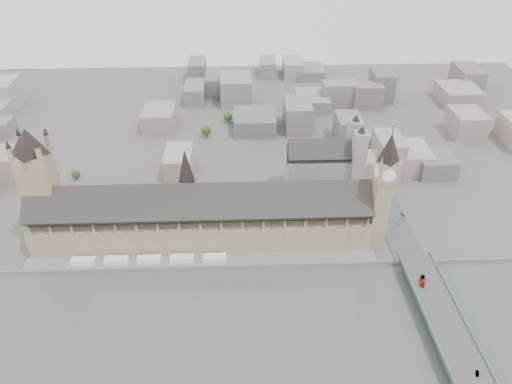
{
  "coord_description": "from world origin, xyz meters",
  "views": [
    {
      "loc": [
        30.4,
        -302.31,
        254.87
      ],
      "look_at": [
        43.59,
        34.28,
        36.71
      ],
      "focal_mm": 35.0,
      "sensor_mm": 36.0,
      "label": 1
    }
  ],
  "objects_px": {
    "westminster_bridge": "(447,332)",
    "red_bus_north": "(423,281)",
    "elizabeth_tower": "(384,184)",
    "westminster_abbey": "(326,165)",
    "car_silver": "(477,373)",
    "victoria_tower": "(39,182)",
    "palace_of_westminster": "(202,218)",
    "car_approach": "(403,215)"
  },
  "relations": [
    {
      "from": "westminster_abbey",
      "to": "car_silver",
      "type": "bearing_deg",
      "value": -76.04
    },
    {
      "from": "victoria_tower",
      "to": "westminster_abbey",
      "type": "distance_m",
      "value": 244.79
    },
    {
      "from": "red_bus_north",
      "to": "westminster_abbey",
      "type": "bearing_deg",
      "value": 127.46
    },
    {
      "from": "westminster_abbey",
      "to": "red_bus_north",
      "type": "xyz_separation_m",
      "value": [
        46.88,
        -141.89,
        -13.28
      ]
    },
    {
      "from": "car_approach",
      "to": "car_silver",
      "type": "bearing_deg",
      "value": -107.3
    },
    {
      "from": "elizabeth_tower",
      "to": "red_bus_north",
      "type": "xyz_separation_m",
      "value": [
        19.8,
        -54.89,
        -46.28
      ]
    },
    {
      "from": "westminster_bridge",
      "to": "red_bus_north",
      "type": "xyz_separation_m",
      "value": [
        -4.2,
        40.61,
        6.68
      ]
    },
    {
      "from": "elizabeth_tower",
      "to": "car_approach",
      "type": "bearing_deg",
      "value": 40.9
    },
    {
      "from": "westminster_abbey",
      "to": "palace_of_westminster",
      "type": "bearing_deg",
      "value": -145.83
    },
    {
      "from": "victoria_tower",
      "to": "westminster_abbey",
      "type": "relative_size",
      "value": 1.47
    },
    {
      "from": "victoria_tower",
      "to": "westminster_abbey",
      "type": "bearing_deg",
      "value": 16.5
    },
    {
      "from": "palace_of_westminster",
      "to": "elizabeth_tower",
      "type": "height_order",
      "value": "elizabeth_tower"
    },
    {
      "from": "westminster_bridge",
      "to": "car_approach",
      "type": "height_order",
      "value": "car_approach"
    },
    {
      "from": "victoria_tower",
      "to": "westminster_abbey",
      "type": "xyz_separation_m",
      "value": [
        232.92,
        69.0,
        -30.12
      ]
    },
    {
      "from": "victoria_tower",
      "to": "elizabeth_tower",
      "type": "bearing_deg",
      "value": -3.96
    },
    {
      "from": "elizabeth_tower",
      "to": "car_approach",
      "type": "xyz_separation_m",
      "value": [
        29.33,
        25.41,
        -47.04
      ]
    },
    {
      "from": "elizabeth_tower",
      "to": "westminster_abbey",
      "type": "height_order",
      "value": "elizabeth_tower"
    },
    {
      "from": "elizabeth_tower",
      "to": "car_silver",
      "type": "distance_m",
      "value": 142.13
    },
    {
      "from": "westminster_abbey",
      "to": "car_approach",
      "type": "height_order",
      "value": "westminster_abbey"
    },
    {
      "from": "victoria_tower",
      "to": "red_bus_north",
      "type": "xyz_separation_m",
      "value": [
        279.8,
        -72.89,
        -43.4
      ]
    },
    {
      "from": "westminster_abbey",
      "to": "red_bus_north",
      "type": "distance_m",
      "value": 150.03
    },
    {
      "from": "elizabeth_tower",
      "to": "victoria_tower",
      "type": "bearing_deg",
      "value": 176.04
    },
    {
      "from": "elizabeth_tower",
      "to": "westminster_bridge",
      "type": "relative_size",
      "value": 0.33
    },
    {
      "from": "car_silver",
      "to": "elizabeth_tower",
      "type": "bearing_deg",
      "value": 123.03
    },
    {
      "from": "westminster_bridge",
      "to": "elizabeth_tower",
      "type": "bearing_deg",
      "value": 104.11
    },
    {
      "from": "palace_of_westminster",
      "to": "elizabeth_tower",
      "type": "bearing_deg",
      "value": -4.85
    },
    {
      "from": "palace_of_westminster",
      "to": "red_bus_north",
      "type": "bearing_deg",
      "value": -22.88
    },
    {
      "from": "car_silver",
      "to": "westminster_abbey",
      "type": "bearing_deg",
      "value": 125.29
    },
    {
      "from": "palace_of_westminster",
      "to": "car_silver",
      "type": "xyz_separation_m",
      "value": [
        165.2,
        -143.01,
        -11.74
      ]
    },
    {
      "from": "elizabeth_tower",
      "to": "car_approach",
      "type": "height_order",
      "value": "elizabeth_tower"
    },
    {
      "from": "victoria_tower",
      "to": "car_approach",
      "type": "bearing_deg",
      "value": 1.47
    },
    {
      "from": "palace_of_westminster",
      "to": "westminster_abbey",
      "type": "xyz_separation_m",
      "value": [
        110.92,
        75.3,
        2.38
      ]
    },
    {
      "from": "red_bus_north",
      "to": "car_approach",
      "type": "height_order",
      "value": "red_bus_north"
    },
    {
      "from": "victoria_tower",
      "to": "car_approach",
      "type": "distance_m",
      "value": 292.78
    },
    {
      "from": "palace_of_westminster",
      "to": "westminster_bridge",
      "type": "distance_m",
      "value": 195.05
    },
    {
      "from": "victoria_tower",
      "to": "car_silver",
      "type": "height_order",
      "value": "victoria_tower"
    },
    {
      "from": "victoria_tower",
      "to": "red_bus_north",
      "type": "distance_m",
      "value": 292.38
    },
    {
      "from": "red_bus_north",
      "to": "westminster_bridge",
      "type": "bearing_deg",
      "value": -64.92
    },
    {
      "from": "palace_of_westminster",
      "to": "car_silver",
      "type": "distance_m",
      "value": 218.81
    },
    {
      "from": "car_silver",
      "to": "car_approach",
      "type": "distance_m",
      "value": 156.73
    },
    {
      "from": "palace_of_westminster",
      "to": "westminster_bridge",
      "type": "relative_size",
      "value": 0.82
    },
    {
      "from": "car_approach",
      "to": "victoria_tower",
      "type": "bearing_deg",
      "value": 164.95
    }
  ]
}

